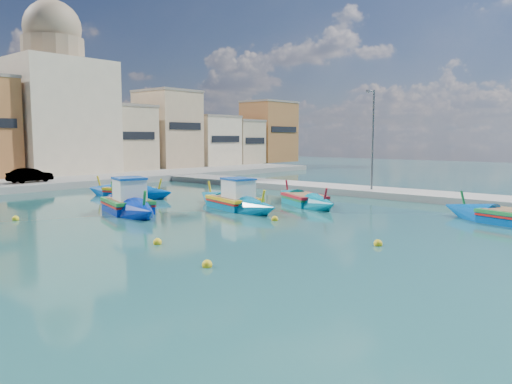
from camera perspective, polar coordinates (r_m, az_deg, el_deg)
ground at (r=21.40m, az=5.13°, el=-5.75°), size 160.00×160.00×0.00m
east_quay at (r=37.29m, az=21.58°, el=-0.66°), size 4.00×70.00×0.50m
north_townhouses at (r=56.78m, az=-24.51°, el=6.23°), size 83.20×7.87×10.19m
church_block at (r=58.94m, az=-21.95°, el=9.64°), size 10.00×10.00×19.10m
quay_street_lamp at (r=38.96m, az=13.16°, el=5.92°), size 1.18×0.16×8.00m
luzzu_turquoise_cabin at (r=31.42m, az=-2.48°, el=-1.22°), size 4.65×9.58×3.02m
luzzu_blue_cabin at (r=30.76m, az=-14.45°, el=-1.52°), size 5.00×9.39×3.24m
luzzu_cyan_mid at (r=33.28m, az=5.56°, el=-1.01°), size 5.80×8.24×2.47m
luzzu_green at (r=38.64m, az=-14.35°, el=-0.15°), size 4.14×8.40×2.57m
mooring_buoys at (r=25.69m, az=-2.51°, el=-3.53°), size 22.37×19.47×0.36m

